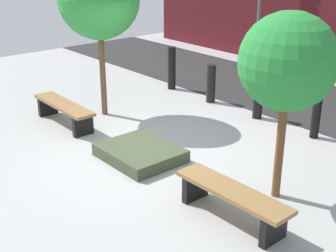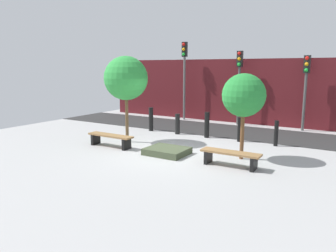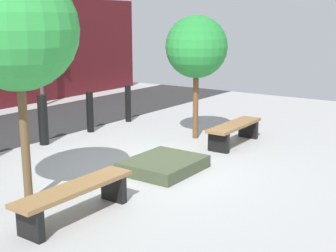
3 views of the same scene
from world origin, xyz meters
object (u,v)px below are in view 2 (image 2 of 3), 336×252
planter_bed (167,151)px  traffic_light_mid_west (239,74)px  tree_behind_right_bench (244,96)px  traffic_light_mid_east (306,79)px  bench_left (110,138)px  bollard_far_right (276,133)px  bollard_right (240,130)px  tree_behind_left_bench (126,78)px  bollard_left (177,124)px  bench_right (230,156)px  traffic_light_west (184,67)px  bollard_far_left (151,119)px  bollard_center (207,125)px

planter_bed → traffic_light_mid_west: bearing=90.0°
tree_behind_right_bench → traffic_light_mid_west: size_ratio=0.74×
planter_bed → traffic_light_mid_east: bearing=65.4°
bench_left → bollard_far_right: (5.08, 3.30, 0.14)m
tree_behind_right_bench → bollard_right: bearing=111.1°
bollard_far_right → bollard_right: bearing=180.0°
tree_behind_left_bench → bench_left: bearing=-90.0°
bench_left → traffic_light_mid_west: traffic_light_mid_west is taller
bollard_left → bench_right: bearing=-41.9°
bench_right → traffic_light_west: size_ratio=0.42×
bench_right → bollard_far_left: bollard_far_left is taller
bollard_center → traffic_light_west: 5.33m
traffic_light_west → bench_right: bearing=-52.2°
bench_right → planter_bed: 2.31m
bollard_left → bench_left: bearing=-105.3°
bollard_center → traffic_light_west: traffic_light_west is taller
bollard_right → bollard_far_right: size_ratio=1.00×
bollard_left → traffic_light_mid_west: traffic_light_mid_west is taller
bollard_right → bollard_far_left: bearing=180.0°
bench_left → traffic_light_mid_east: size_ratio=0.55×
traffic_light_mid_west → traffic_light_mid_east: (3.09, -0.00, -0.17)m
tree_behind_left_bench → tree_behind_right_bench: bearing=0.0°
bollard_far_left → traffic_light_west: traffic_light_west is taller
tree_behind_left_bench → bollard_left: bearing=68.9°
tree_behind_left_bench → bollard_far_right: 5.93m
bollard_far_left → traffic_light_mid_east: 7.16m
tree_behind_left_bench → bollard_center: (2.30, 2.34, -1.92)m
tree_behind_left_bench → traffic_light_mid_east: size_ratio=0.97×
bench_left → bench_right: (4.59, 0.00, -0.00)m
bollard_left → traffic_light_west: traffic_light_west is taller
bench_right → traffic_light_west: traffic_light_west is taller
tree_behind_left_bench → tree_behind_right_bench: size_ratio=1.22×
bollard_center → traffic_light_mid_east: bearing=49.7°
tree_behind_right_bench → bollard_center: size_ratio=2.54×
traffic_light_west → bollard_left: bearing=-65.0°
traffic_light_west → traffic_light_mid_west: 3.11m
bench_left → traffic_light_mid_west: (2.30, 6.96, 2.19)m
planter_bed → bollard_far_right: (2.79, 3.10, 0.37)m
bench_left → bollard_center: (2.30, 3.30, 0.20)m
bench_left → tree_behind_right_bench: size_ratio=0.69×
bench_right → traffic_light_mid_west: traffic_light_mid_west is taller
tree_behind_right_bench → bollard_right: 2.94m
tree_behind_left_bench → bollard_right: size_ratio=3.46×
tree_behind_left_bench → planter_bed: bearing=-18.5°
bench_left → tree_behind_right_bench: (4.59, 0.97, 1.67)m
tree_behind_right_bench → traffic_light_mid_west: traffic_light_mid_west is taller
bench_right → traffic_light_mid_west: 7.65m
bench_left → bollard_far_right: bollard_far_right is taller
bollard_far_left → traffic_light_mid_west: bearing=52.6°
bollard_right → traffic_light_mid_west: (-1.39, 3.65, 2.05)m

